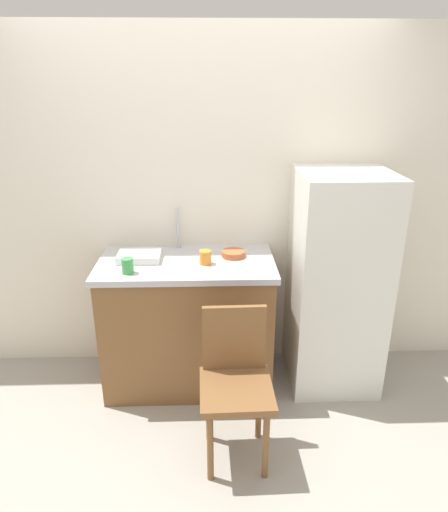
# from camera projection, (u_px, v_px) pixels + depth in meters

# --- Properties ---
(ground_plane) EXTENTS (8.00, 8.00, 0.00)m
(ground_plane) POSITION_uv_depth(u_px,v_px,m) (203.00, 443.00, 2.77)
(ground_plane) COLOR #9E998E
(back_wall) EXTENTS (4.80, 0.10, 2.41)m
(back_wall) POSITION_uv_depth(u_px,v_px,m) (202.00, 207.00, 3.26)
(back_wall) COLOR silver
(back_wall) RESTS_ON ground_plane
(cabinet_base) EXTENTS (1.13, 0.60, 0.90)m
(cabinet_base) POSITION_uv_depth(u_px,v_px,m) (188.00, 325.00, 3.20)
(cabinet_base) COLOR brown
(cabinet_base) RESTS_ON ground_plane
(countertop) EXTENTS (1.17, 0.64, 0.04)m
(countertop) POSITION_uv_depth(u_px,v_px,m) (186.00, 263.00, 3.03)
(countertop) COLOR #B7B7BC
(countertop) RESTS_ON cabinet_base
(faucet) EXTENTS (0.02, 0.02, 0.29)m
(faucet) POSITION_uv_depth(u_px,v_px,m) (178.00, 228.00, 3.20)
(faucet) COLOR #B7B7BC
(faucet) RESTS_ON countertop
(refrigerator) EXTENTS (0.59, 0.60, 1.52)m
(refrigerator) POSITION_uv_depth(u_px,v_px,m) (336.00, 283.00, 3.12)
(refrigerator) COLOR silver
(refrigerator) RESTS_ON ground_plane
(chair) EXTENTS (0.41, 0.41, 0.89)m
(chair) POSITION_uv_depth(u_px,v_px,m) (236.00, 379.00, 2.55)
(chair) COLOR brown
(chair) RESTS_ON ground_plane
(dish_tray) EXTENTS (0.28, 0.20, 0.05)m
(dish_tray) POSITION_uv_depth(u_px,v_px,m) (139.00, 256.00, 3.03)
(dish_tray) COLOR white
(dish_tray) RESTS_ON countertop
(terracotta_bowl) EXTENTS (0.16, 0.16, 0.04)m
(terracotta_bowl) POSITION_uv_depth(u_px,v_px,m) (233.00, 254.00, 3.09)
(terracotta_bowl) COLOR #B25B33
(terracotta_bowl) RESTS_ON countertop
(cup_orange) EXTENTS (0.08, 0.08, 0.09)m
(cup_orange) POSITION_uv_depth(u_px,v_px,m) (205.00, 257.00, 2.96)
(cup_orange) COLOR orange
(cup_orange) RESTS_ON countertop
(cup_green) EXTENTS (0.07, 0.07, 0.10)m
(cup_green) POSITION_uv_depth(u_px,v_px,m) (128.00, 266.00, 2.82)
(cup_green) COLOR green
(cup_green) RESTS_ON countertop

